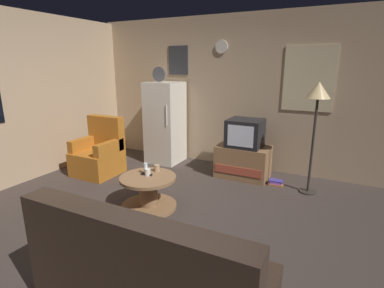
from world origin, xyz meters
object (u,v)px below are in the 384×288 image
crt_tv (245,133)px  remote_control (147,174)px  couch (150,279)px  coffee_table (148,192)px  standing_lamp (318,99)px  mug_ceramic_white (148,172)px  mug_ceramic_tan (157,168)px  armchair (99,154)px  fridge (165,122)px  book_stack (276,183)px  wine_glass (146,168)px  tv_stand (243,161)px

crt_tv → remote_control: size_ratio=3.60×
couch → coffee_table: bearing=125.4°
standing_lamp → mug_ceramic_white: (-1.83, -1.41, -0.88)m
crt_tv → mug_ceramic_tan: (-0.77, -1.40, -0.27)m
armchair → couch: (2.49, -2.11, -0.03)m
crt_tv → fridge: bearing=174.9°
standing_lamp → armchair: standing_lamp is taller
crt_tv → book_stack: (0.56, -0.11, -0.71)m
crt_tv → remote_control: crt_tv is taller
fridge → standing_lamp: (2.63, -0.32, 0.60)m
mug_ceramic_tan → armchair: bearing=162.3°
mug_ceramic_tan → book_stack: bearing=44.1°
wine_glass → mug_ceramic_white: (0.05, -0.04, -0.03)m
tv_stand → mug_ceramic_tan: 1.61m
couch → remote_control: bearing=125.9°
mug_ceramic_tan → couch: 1.93m
standing_lamp → coffee_table: standing_lamp is taller
mug_ceramic_tan → couch: couch is taller
couch → fridge: bearing=119.9°
wine_glass → remote_control: bearing=-44.8°
tv_stand → coffee_table: 1.79m
coffee_table → tv_stand: bearing=65.0°
coffee_table → mug_ceramic_white: bearing=125.7°
fridge → standing_lamp: 2.71m
mug_ceramic_tan → tv_stand: bearing=61.7°
mug_ceramic_tan → armchair: (-1.48, 0.47, -0.14)m
fridge → armchair: bearing=-121.4°
crt_tv → armchair: crt_tv is taller
couch → crt_tv: bearing=94.6°
wine_glass → remote_control: (0.03, -0.03, -0.06)m
crt_tv → standing_lamp: (1.03, -0.17, 0.61)m
standing_lamp → book_stack: bearing=172.4°
coffee_table → mug_ceramic_white: (-0.02, 0.03, 0.26)m
wine_glass → book_stack: wine_glass is taller
fridge → crt_tv: 1.60m
standing_lamp → coffee_table: size_ratio=2.21×
couch → book_stack: bearing=83.7°
mug_ceramic_tan → remote_control: bearing=-104.1°
book_stack → wine_glass: bearing=-134.4°
coffee_table → book_stack: bearing=48.5°
wine_glass → couch: bearing=-53.9°
remote_control → book_stack: (1.38, 1.47, -0.40)m
mug_ceramic_tan → coffee_table: bearing=-89.9°
fridge → mug_ceramic_white: 1.93m
wine_glass → remote_control: 0.08m
tv_stand → mug_ceramic_white: (-0.78, -1.59, 0.21)m
wine_glass → armchair: 1.54m
tv_stand → crt_tv: size_ratio=1.56×
crt_tv → book_stack: 0.91m
crt_tv → standing_lamp: 1.21m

